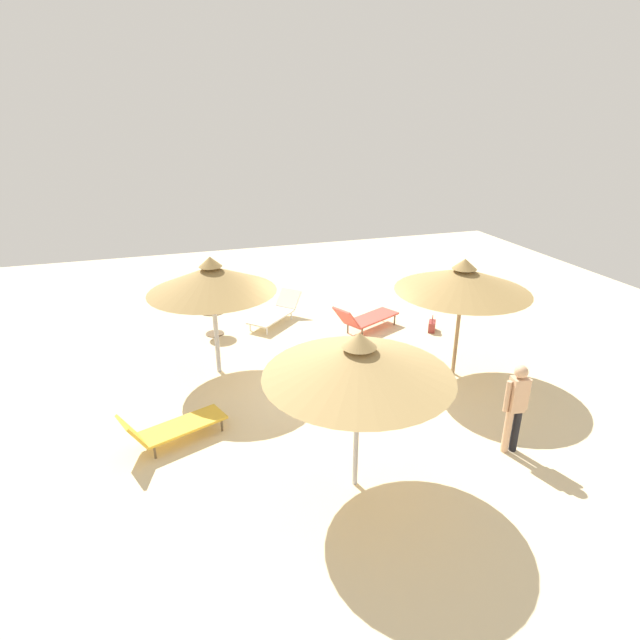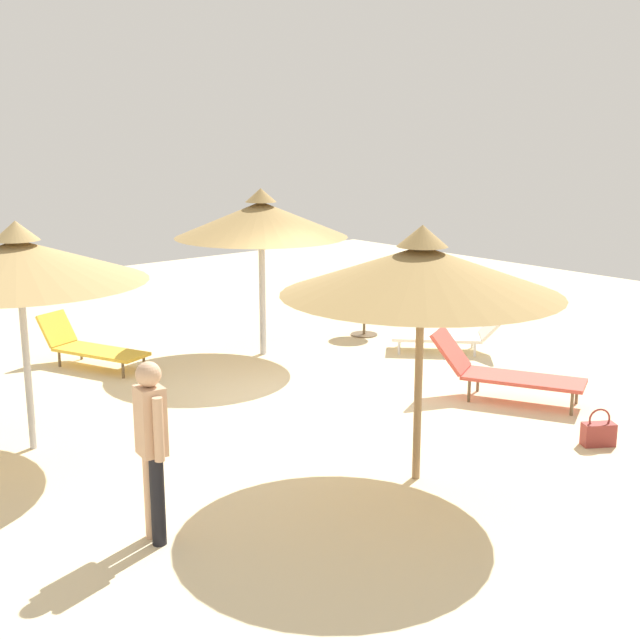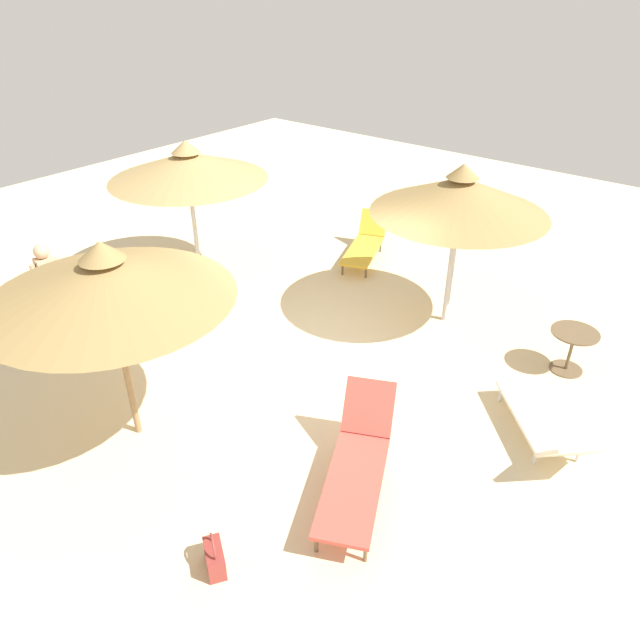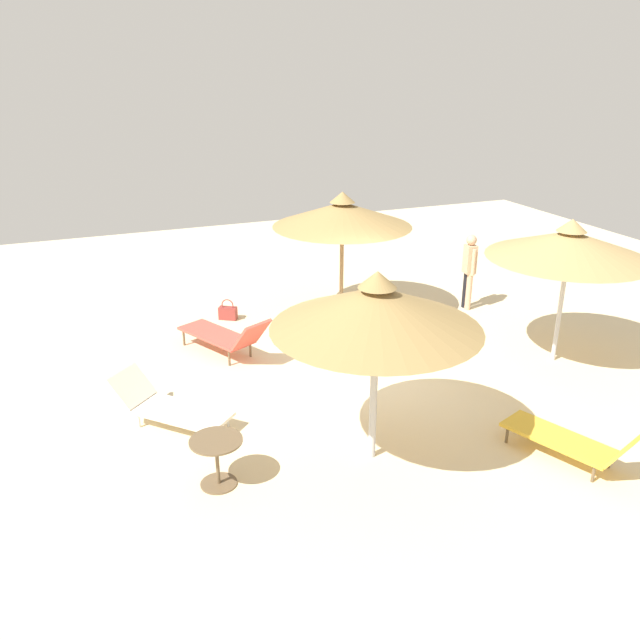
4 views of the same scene
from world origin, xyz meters
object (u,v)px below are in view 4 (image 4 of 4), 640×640
Objects in this scene: parasol_umbrella_far_right at (377,308)px; handbag at (228,313)px; lounge_chair_near_left at (574,441)px; lounge_chair_front at (226,335)px; parasol_umbrella_edge at (570,244)px; person_standing_far_left at (469,267)px; parasol_umbrella_center at (342,214)px; lounge_chair_back at (168,406)px; side_table_round at (217,454)px.

parasol_umbrella_far_right is 6.23m from handbag.
lounge_chair_near_left is at bearing 23.70° from handbag.
lounge_chair_front is 1.87m from handbag.
parasol_umbrella_edge reaches higher than person_standing_far_left.
lounge_chair_front is 1.26× the size of person_standing_far_left.
parasol_umbrella_center is 4.47m from parasol_umbrella_edge.
parasol_umbrella_edge is (3.50, 2.78, -0.04)m from parasol_umbrella_center.
parasol_umbrella_far_right reaches higher than person_standing_far_left.
parasol_umbrella_edge is 1.48× the size of lounge_chair_near_left.
lounge_chair_near_left is at bearing -36.30° from parasol_umbrella_edge.
lounge_chair_near_left is 1.14× the size of person_standing_far_left.
parasol_umbrella_edge is 1.34× the size of lounge_chair_front.
lounge_chair_near_left is at bearing -19.93° from person_standing_far_left.
parasol_umbrella_center is at bearing 126.50° from lounge_chair_back.
person_standing_far_left is (-4.49, 4.57, -1.27)m from parasol_umbrella_far_right.
person_standing_far_left is at bearing 75.27° from handbag.
handbag is (-1.78, 0.49, -0.26)m from lounge_chair_front.
person_standing_far_left is at bearing 94.43° from lounge_chair_front.
parasol_umbrella_center is 4.17× the size of side_table_round.
lounge_chair_near_left is (2.75, -2.02, -1.88)m from parasol_umbrella_edge.
lounge_chair_near_left reaches higher than handbag.
lounge_chair_front is at bearing -145.70° from lounge_chair_near_left.
lounge_chair_back is (-1.94, -2.49, -1.92)m from parasol_umbrella_far_right.
parasol_umbrella_center is at bearing 110.04° from lounge_chair_front.
lounge_chair_front is 5.66m from person_standing_far_left.
lounge_chair_front is 4.64× the size of handbag.
person_standing_far_left is at bearing 160.07° from lounge_chair_near_left.
lounge_chair_back is at bearing -26.27° from handbag.
parasol_umbrella_far_right is (5.09, -1.76, -0.02)m from parasol_umbrella_center.
parasol_umbrella_far_right is at bearing -70.75° from parasol_umbrella_edge.
parasol_umbrella_edge is at bearing -0.59° from person_standing_far_left.
lounge_chair_near_left is at bearing 6.88° from parasol_umbrella_center.
parasol_umbrella_center is at bearing -141.55° from parasol_umbrella_edge.
parasol_umbrella_edge is 1.57× the size of lounge_chair_back.
parasol_umbrella_edge is 4.12× the size of side_table_round.
parasol_umbrella_edge reaches higher than side_table_round.
parasol_umbrella_center is 6.31× the size of handbag.
side_table_round is at bearing -105.86° from lounge_chair_near_left.
parasol_umbrella_edge is 6.96m from handbag.
handbag is at bearing -174.50° from parasol_umbrella_far_right.
parasol_umbrella_far_right is 1.65× the size of person_standing_far_left.
parasol_umbrella_far_right is 4.81m from parasol_umbrella_edge.
handbag is (-0.76, -2.32, -2.10)m from parasol_umbrella_center.
parasol_umbrella_center is 1.01× the size of parasol_umbrella_edge.
lounge_chair_back is 1.08× the size of person_standing_far_left.
lounge_chair_front is (-2.12, 1.44, 0.10)m from lounge_chair_back.
side_table_round is at bearing -38.51° from parasol_umbrella_center.
parasol_umbrella_far_right is 2.79m from side_table_round.
parasol_umbrella_edge is at bearing 66.13° from lounge_chair_front.
parasol_umbrella_center is 5.38m from parasol_umbrella_far_right.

